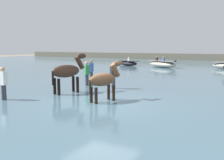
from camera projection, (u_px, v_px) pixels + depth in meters
ground_plane at (102, 109)px, 10.05m from camera, size 120.00×120.00×0.00m
water_surface at (174, 79)px, 18.63m from camera, size 90.00×90.00×0.25m
horse_lead_dark_bay at (68, 72)px, 11.93m from camera, size 0.91×1.96×2.13m
horse_trailing_bay at (104, 80)px, 10.14m from camera, size 0.83×1.71×1.86m
boat_mid_outer at (162, 64)px, 27.29m from camera, size 4.00×2.93×1.18m
boat_far_inshore at (128, 63)px, 29.81m from camera, size 2.69×1.43×1.02m
person_wading_mid at (87, 75)px, 14.37m from camera, size 0.28×0.36×1.63m
person_onlooker_right at (91, 72)px, 16.10m from camera, size 0.28×0.36×1.63m
person_onlooker_left at (3, 85)px, 10.44m from camera, size 0.33×0.21×1.63m
person_spectator_far at (113, 77)px, 13.26m from camera, size 0.33×0.38×1.63m
far_shoreline at (220, 58)px, 40.23m from camera, size 80.00×2.40×1.35m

